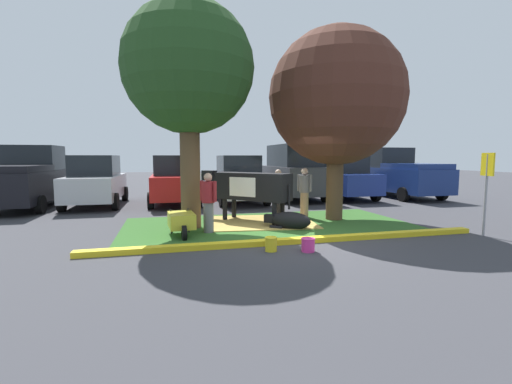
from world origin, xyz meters
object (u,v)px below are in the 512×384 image
(cow_holstein, at_px, (250,187))
(person_visitor_far, at_px, (305,191))
(bucket_yellow, at_px, (271,244))
(hatchback_white, at_px, (238,179))
(wheelbarrow, at_px, (182,221))
(bucket_pink, at_px, (308,244))
(pickup_truck_maroon, at_px, (397,174))
(shade_tree_left, at_px, (188,70))
(sedan_blue, at_px, (342,178))
(person_handler, at_px, (278,191))
(sedan_silver, at_px, (96,181))
(calf_lying, at_px, (289,221))
(suv_dark_grey, at_px, (293,172))
(person_visitor_near, at_px, (208,201))
(shade_tree_right, at_px, (337,98))
(sedan_red, at_px, (174,180))
(parking_sign, at_px, (487,178))
(pickup_truck_black, at_px, (28,179))

(cow_holstein, xyz_separation_m, person_visitor_far, (1.88, 0.29, -0.21))
(bucket_yellow, xyz_separation_m, hatchback_white, (0.93, 8.05, 0.83))
(bucket_yellow, bearing_deg, wheelbarrow, 133.04)
(bucket_pink, relative_size, pickup_truck_maroon, 0.06)
(shade_tree_left, distance_m, sedan_blue, 9.75)
(person_handler, bearing_deg, sedan_silver, 147.24)
(shade_tree_left, distance_m, calf_lying, 4.83)
(person_handler, distance_m, hatchback_white, 3.85)
(sedan_silver, bearing_deg, suv_dark_grey, 1.54)
(person_visitor_near, distance_m, hatchback_white, 6.29)
(shade_tree_left, bearing_deg, sedan_silver, 121.55)
(shade_tree_right, distance_m, hatchback_white, 6.06)
(shade_tree_right, bearing_deg, bucket_yellow, -134.23)
(person_handler, xyz_separation_m, person_visitor_near, (-2.57, -2.16, 0.00))
(shade_tree_left, distance_m, person_visitor_far, 5.06)
(cow_holstein, relative_size, bucket_pink, 8.35)
(bucket_pink, xyz_separation_m, sedan_red, (-2.49, 8.43, 0.84))
(person_handler, distance_m, parking_sign, 5.83)
(bucket_pink, bearing_deg, sedan_blue, 58.13)
(cow_holstein, bearing_deg, bucket_pink, -83.71)
(calf_lying, distance_m, person_visitor_near, 2.26)
(shade_tree_left, relative_size, cow_holstein, 2.42)
(parking_sign, relative_size, sedan_red, 0.47)
(bucket_pink, xyz_separation_m, sedan_silver, (-5.55, 8.54, 0.84))
(calf_lying, bearing_deg, parking_sign, -24.06)
(calf_lying, relative_size, person_handler, 0.80)
(cow_holstein, xyz_separation_m, person_handler, (1.18, 0.89, -0.25))
(hatchback_white, bearing_deg, calf_lying, -88.17)
(hatchback_white, height_order, sedan_blue, same)
(calf_lying, distance_m, bucket_yellow, 2.31)
(person_handler, bearing_deg, pickup_truck_black, 154.36)
(shade_tree_left, relative_size, pickup_truck_maroon, 1.12)
(shade_tree_right, relative_size, sedan_silver, 1.31)
(cow_holstein, height_order, pickup_truck_maroon, pickup_truck_maroon)
(shade_tree_right, bearing_deg, wheelbarrow, -165.84)
(wheelbarrow, height_order, sedan_blue, sedan_blue)
(bucket_yellow, relative_size, bucket_pink, 1.00)
(shade_tree_right, xyz_separation_m, person_visitor_far, (-0.75, 0.59, -2.88))
(bucket_yellow, xyz_separation_m, pickup_truck_maroon, (9.02, 8.26, 0.96))
(cow_holstein, bearing_deg, parking_sign, -32.57)
(calf_lying, height_order, bucket_yellow, calf_lying)
(calf_lying, xyz_separation_m, bucket_yellow, (-1.12, -2.01, -0.08))
(wheelbarrow, xyz_separation_m, sedan_red, (-0.02, 6.35, 0.60))
(shade_tree_right, xyz_separation_m, bucket_pink, (-2.24, -3.27, -3.59))
(person_visitor_near, bearing_deg, bucket_pink, -52.20)
(bucket_yellow, xyz_separation_m, sedan_silver, (-4.82, 8.33, 0.83))
(person_handler, height_order, bucket_yellow, person_handler)
(person_visitor_far, distance_m, hatchback_white, 4.59)
(sedan_red, relative_size, pickup_truck_maroon, 0.82)
(parking_sign, bearing_deg, bucket_pink, -176.79)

